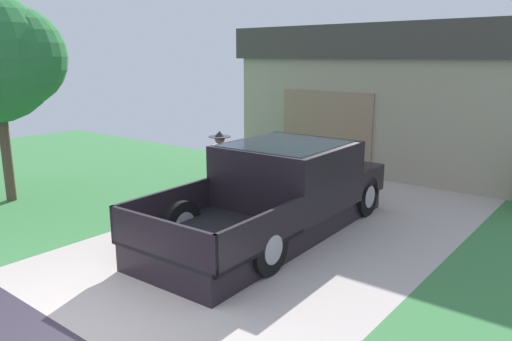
{
  "coord_description": "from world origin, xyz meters",
  "views": [
    {
      "loc": [
        4.7,
        -2.63,
        3.11
      ],
      "look_at": [
        -0.77,
        4.25,
        1.05
      ],
      "focal_mm": 34.07,
      "sensor_mm": 36.0,
      "label": 1
    }
  ],
  "objects_px": {
    "handbag": "(209,214)",
    "house_with_garage": "(428,94)",
    "person_with_hat": "(220,168)",
    "pickup_truck": "(284,190)"
  },
  "relations": [
    {
      "from": "pickup_truck",
      "to": "house_with_garage",
      "type": "bearing_deg",
      "value": 89.76
    },
    {
      "from": "person_with_hat",
      "to": "pickup_truck",
      "type": "bearing_deg",
      "value": 21.94
    },
    {
      "from": "person_with_hat",
      "to": "handbag",
      "type": "height_order",
      "value": "person_with_hat"
    },
    {
      "from": "handbag",
      "to": "house_with_garage",
      "type": "relative_size",
      "value": 0.04
    },
    {
      "from": "pickup_truck",
      "to": "handbag",
      "type": "height_order",
      "value": "pickup_truck"
    },
    {
      "from": "person_with_hat",
      "to": "handbag",
      "type": "bearing_deg",
      "value": -75.27
    },
    {
      "from": "handbag",
      "to": "person_with_hat",
      "type": "bearing_deg",
      "value": 91.18
    },
    {
      "from": "person_with_hat",
      "to": "handbag",
      "type": "xyz_separation_m",
      "value": [
        0.01,
        -0.35,
        -0.85
      ]
    },
    {
      "from": "pickup_truck",
      "to": "house_with_garage",
      "type": "relative_size",
      "value": 0.58
    },
    {
      "from": "handbag",
      "to": "house_with_garage",
      "type": "bearing_deg",
      "value": 82.43
    }
  ]
}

